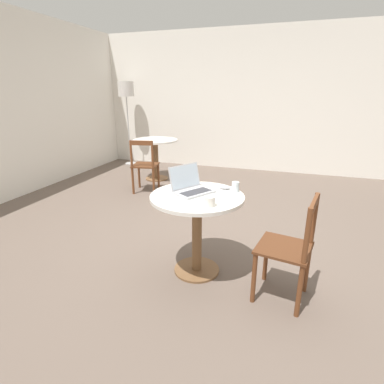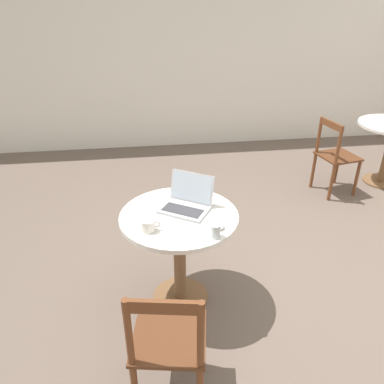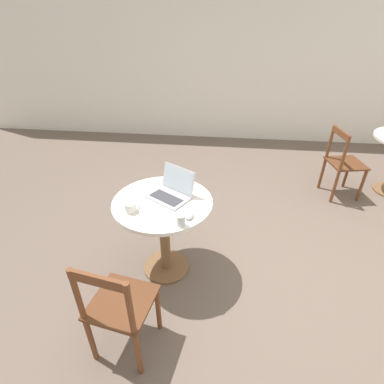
% 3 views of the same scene
% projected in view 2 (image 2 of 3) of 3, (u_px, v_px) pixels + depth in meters
% --- Properties ---
extents(ground_plane, '(16.00, 16.00, 0.00)m').
position_uv_depth(ground_plane, '(268.00, 288.00, 2.92)').
color(ground_plane, '#66564C').
extents(wall_back, '(9.40, 0.06, 2.70)m').
position_uv_depth(wall_back, '(203.00, 49.00, 5.11)').
color(wall_back, white).
rests_on(wall_back, ground_plane).
extents(cafe_table_near, '(0.79, 0.79, 0.73)m').
position_uv_depth(cafe_table_near, '(179.00, 235.00, 2.56)').
color(cafe_table_near, brown).
rests_on(cafe_table_near, ground_plane).
extents(chair_near_front, '(0.45, 0.45, 0.85)m').
position_uv_depth(chair_near_front, '(169.00, 344.00, 1.93)').
color(chair_near_front, brown).
rests_on(chair_near_front, ground_plane).
extents(chair_mid_left, '(0.45, 0.45, 0.85)m').
position_uv_depth(chair_mid_left, '(335.00, 157.00, 4.13)').
color(chair_mid_left, brown).
rests_on(chair_mid_left, ground_plane).
extents(laptop, '(0.41, 0.39, 0.22)m').
position_uv_depth(laptop, '(187.00, 202.00, 2.53)').
color(laptop, '#B7B7BC').
rests_on(laptop, cafe_table_near).
extents(mouse, '(0.06, 0.10, 0.03)m').
position_uv_depth(mouse, '(219.00, 225.00, 2.34)').
color(mouse, '#B7B7BC').
rests_on(mouse, cafe_table_near).
extents(mug, '(0.12, 0.08, 0.08)m').
position_uv_depth(mug, '(149.00, 226.00, 2.30)').
color(mug, silver).
rests_on(mug, cafe_table_near).
extents(drinking_glass, '(0.06, 0.06, 0.09)m').
position_uv_depth(drinking_glass, '(215.00, 231.00, 2.23)').
color(drinking_glass, silver).
rests_on(drinking_glass, cafe_table_near).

